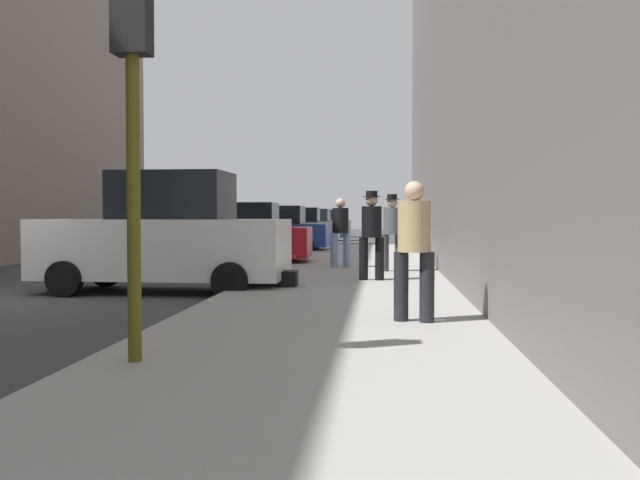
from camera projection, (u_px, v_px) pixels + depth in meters
sidewalk at (339, 300)px, 11.44m from camera, size 4.00×40.00×0.15m
parked_white_van at (165, 237)px, 13.32m from camera, size 4.63×2.13×2.25m
parked_red_hatchback at (237, 236)px, 19.89m from camera, size 4.23×2.12×1.79m
parked_blue_sedan at (274, 231)px, 26.76m from camera, size 4.24×2.13×1.79m
parked_silver_sedan at (295, 228)px, 33.42m from camera, size 4.21×2.08×1.79m
parked_dark_green_sedan at (310, 226)px, 40.05m from camera, size 4.26×2.17×1.79m
parked_gray_coupe at (319, 224)px, 46.44m from camera, size 4.26×2.18×1.79m
fire_hydrant at (286, 255)px, 16.76m from camera, size 0.42×0.22×0.70m
traffic_light at (133, 66)px, 6.24m from camera, size 0.32×0.32×3.60m
pedestrian_in_tan_coat at (414, 243)px, 8.65m from camera, size 0.53×0.49×1.71m
pedestrian_in_jeans at (340, 229)px, 17.61m from camera, size 0.53×0.48×1.71m
pedestrian_with_fedora at (372, 231)px, 14.17m from camera, size 0.51×0.43×1.78m
pedestrian_with_beanie at (392, 228)px, 16.41m from camera, size 0.50×0.40×1.78m
duffel_bag at (288, 279)px, 12.97m from camera, size 0.32×0.44×0.28m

